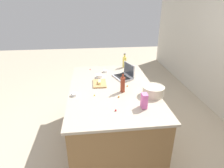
% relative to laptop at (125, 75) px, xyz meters
% --- Properties ---
extents(ground_plane, '(12.00, 12.00, 0.00)m').
position_rel_laptop_xyz_m(ground_plane, '(0.34, -0.23, -0.95)').
color(ground_plane, '#B7A88E').
extents(island_counter, '(1.85, 1.16, 0.90)m').
position_rel_laptop_xyz_m(island_counter, '(0.34, -0.23, -0.50)').
color(island_counter, olive).
rests_on(island_counter, ground).
extents(laptop, '(0.37, 0.32, 0.22)m').
position_rel_laptop_xyz_m(laptop, '(0.00, 0.00, 0.00)').
color(laptop, '#B7B7BC').
rests_on(laptop, island_counter).
extents(mixing_bowl_large, '(0.28, 0.28, 0.12)m').
position_rel_laptop_xyz_m(mixing_bowl_large, '(0.63, 0.26, 0.02)').
color(mixing_bowl_large, beige).
rests_on(mixing_bowl_large, island_counter).
extents(bottle_soy, '(0.06, 0.06, 0.27)m').
position_rel_laptop_xyz_m(bottle_soy, '(0.49, -0.11, 0.06)').
color(bottle_soy, maroon).
rests_on(bottle_soy, island_counter).
extents(bottle_oil, '(0.07, 0.07, 0.25)m').
position_rel_laptop_xyz_m(bottle_oil, '(-0.47, 0.08, 0.05)').
color(bottle_oil, '#DBC64C').
rests_on(bottle_oil, island_counter).
extents(cutting_board, '(0.29, 0.18, 0.02)m').
position_rel_laptop_xyz_m(cutting_board, '(0.21, -0.40, -0.04)').
color(cutting_board, '#AD7F4C').
rests_on(cutting_board, island_counter).
extents(butter_stick_left, '(0.11, 0.05, 0.04)m').
position_rel_laptop_xyz_m(butter_stick_left, '(0.22, -0.40, -0.01)').
color(butter_stick_left, '#F4E58C').
rests_on(butter_stick_left, cutting_board).
extents(ramekin_small, '(0.07, 0.07, 0.04)m').
position_rel_laptop_xyz_m(ramekin_small, '(-0.26, -0.28, -0.03)').
color(ramekin_small, white).
rests_on(ramekin_small, island_counter).
extents(ramekin_medium, '(0.07, 0.07, 0.04)m').
position_rel_laptop_xyz_m(ramekin_medium, '(0.53, -0.74, -0.03)').
color(ramekin_medium, white).
rests_on(ramekin_medium, island_counter).
extents(ramekin_wide, '(0.10, 0.10, 0.05)m').
position_rel_laptop_xyz_m(ramekin_wide, '(-0.04, -0.39, -0.02)').
color(ramekin_wide, white).
rests_on(ramekin_wide, island_counter).
extents(candy_bag, '(0.09, 0.06, 0.17)m').
position_rel_laptop_xyz_m(candy_bag, '(0.90, 0.06, 0.04)').
color(candy_bag, pink).
rests_on(candy_bag, island_counter).
extents(candy_0, '(0.02, 0.02, 0.02)m').
position_rel_laptop_xyz_m(candy_0, '(0.34, -0.02, -0.04)').
color(candy_0, orange).
rests_on(candy_0, island_counter).
extents(candy_1, '(0.02, 0.02, 0.02)m').
position_rel_laptop_xyz_m(candy_1, '(0.64, -0.18, -0.04)').
color(candy_1, orange).
rests_on(candy_1, island_counter).
extents(candy_2, '(0.02, 0.02, 0.02)m').
position_rel_laptop_xyz_m(candy_2, '(0.05, 0.13, -0.04)').
color(candy_2, orange).
rests_on(candy_2, island_counter).
extents(candy_3, '(0.02, 0.02, 0.02)m').
position_rel_laptop_xyz_m(candy_3, '(-0.40, -0.53, -0.04)').
color(candy_3, red).
rests_on(candy_3, island_counter).
extents(candy_4, '(0.02, 0.02, 0.02)m').
position_rel_laptop_xyz_m(candy_4, '(0.95, -0.26, -0.04)').
color(candy_4, red).
rests_on(candy_4, island_counter).
extents(candy_5, '(0.02, 0.02, 0.02)m').
position_rel_laptop_xyz_m(candy_5, '(-0.34, -0.29, -0.04)').
color(candy_5, green).
rests_on(candy_5, island_counter).
extents(candy_6, '(0.02, 0.02, 0.02)m').
position_rel_laptop_xyz_m(candy_6, '(-0.09, -0.05, -0.04)').
color(candy_6, blue).
rests_on(candy_6, island_counter).
extents(candy_7, '(0.02, 0.02, 0.02)m').
position_rel_laptop_xyz_m(candy_7, '(0.56, -0.48, -0.04)').
color(candy_7, yellow).
rests_on(candy_7, island_counter).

